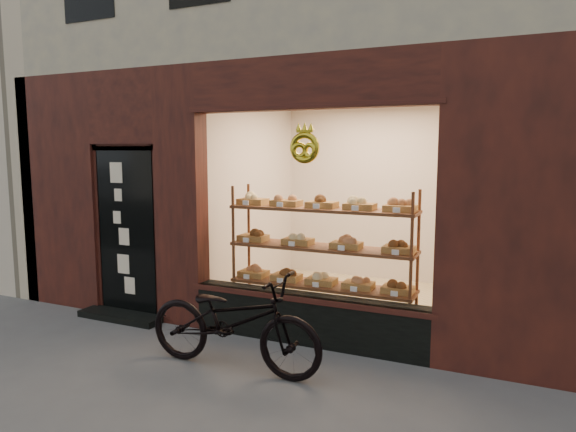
% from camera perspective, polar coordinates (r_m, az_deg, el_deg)
% --- Properties ---
extents(ground, '(90.00, 90.00, 0.00)m').
position_cam_1_polar(ground, '(4.42, -15.12, -21.67)').
color(ground, '#5A5A5A').
extents(display_shelf, '(2.20, 0.45, 1.70)m').
position_cam_1_polar(display_shelf, '(6.01, 3.75, -4.72)').
color(display_shelf, '#542610').
rests_on(display_shelf, ground).
extents(bicycle, '(1.86, 0.66, 0.97)m').
position_cam_1_polar(bicycle, '(5.08, -6.11, -11.52)').
color(bicycle, black).
rests_on(bicycle, ground).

